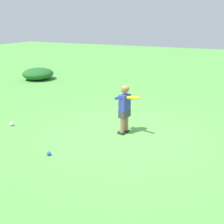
# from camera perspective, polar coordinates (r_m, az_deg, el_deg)

# --- Properties ---
(ground_plane) EXTENTS (40.00, 40.00, 0.00)m
(ground_plane) POSITION_cam_1_polar(r_m,az_deg,el_deg) (6.28, 2.42, -4.40)
(ground_plane) COLOR #519942
(child_batter) EXTENTS (0.32, 0.62, 1.08)m
(child_batter) POSITION_cam_1_polar(r_m,az_deg,el_deg) (6.09, 2.57, 1.40)
(child_batter) COLOR #232328
(child_batter) RESTS_ON ground
(play_ball_near_batter) EXTENTS (0.08, 0.08, 0.08)m
(play_ball_near_batter) POSITION_cam_1_polar(r_m,az_deg,el_deg) (5.44, -12.56, -8.10)
(play_ball_near_batter) COLOR blue
(play_ball_near_batter) RESTS_ON ground
(play_ball_center_lawn) EXTENTS (0.10, 0.10, 0.10)m
(play_ball_center_lawn) POSITION_cam_1_polar(r_m,az_deg,el_deg) (7.12, -19.50, -2.25)
(play_ball_center_lawn) COLOR white
(play_ball_center_lawn) RESTS_ON ground
(shrub_left_background) EXTENTS (1.28, 1.25, 0.48)m
(shrub_left_background) POSITION_cam_1_polar(r_m,az_deg,el_deg) (12.27, -14.60, 7.42)
(shrub_left_background) COLOR #1E5B23
(shrub_left_background) RESTS_ON ground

